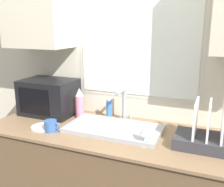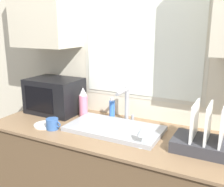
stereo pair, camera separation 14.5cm
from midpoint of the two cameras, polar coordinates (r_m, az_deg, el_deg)
wall_back at (r=2.02m, az=8.27°, el=7.59°), size 6.00×0.38×2.60m
sink_basin at (r=1.87m, az=2.76°, el=-7.65°), size 0.67×0.36×0.03m
faucet at (r=1.98m, az=5.18°, el=-1.89°), size 0.08×0.19×0.27m
microwave at (r=2.26m, az=-10.61°, el=-0.47°), size 0.44×0.32×0.29m
dish_rack at (r=1.68m, az=22.27°, el=-9.57°), size 0.39×0.24×0.29m
spray_bottle at (r=2.12m, az=-4.33°, el=-2.06°), size 0.07×0.07×0.24m
soap_bottle at (r=2.07m, az=2.03°, el=-3.53°), size 0.04×0.04×0.18m
mug_near_sink at (r=1.92m, az=-10.73°, el=-6.56°), size 0.12×0.09×0.08m
wine_glass at (r=1.61m, az=9.23°, el=-8.19°), size 0.07×0.07×0.14m
small_plate at (r=2.01m, az=-12.24°, el=-6.71°), size 0.17×0.17×0.01m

